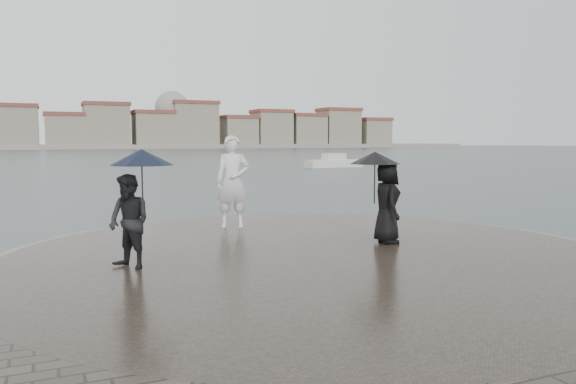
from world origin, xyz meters
name	(u,v)px	position (x,y,z in m)	size (l,w,h in m)	color
ground	(426,327)	(0.00, 0.00, 0.00)	(400.00, 400.00, 0.00)	#2B3835
kerb_ring	(314,264)	(0.00, 3.50, 0.16)	(12.50, 12.50, 0.32)	gray
quay_tip	(314,263)	(0.00, 3.50, 0.18)	(11.90, 11.90, 0.36)	#2D261E
statue	(233,182)	(-0.44, 7.28, 1.52)	(0.84, 0.55, 2.31)	white
visitor_left	(133,202)	(-3.37, 3.68, 1.50)	(1.28, 1.15, 2.04)	black
visitor_right	(384,190)	(1.85, 3.96, 1.49)	(1.18, 1.13, 1.95)	black
far_skyline	(39,128)	(-6.29, 160.71, 5.61)	(260.00, 20.00, 37.00)	gray
boats	(150,168)	(2.51, 37.28, 0.38)	(38.71, 9.66, 1.50)	silver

